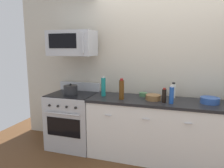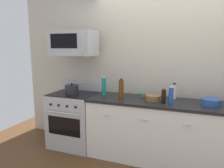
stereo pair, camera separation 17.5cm
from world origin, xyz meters
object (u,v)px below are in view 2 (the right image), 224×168
object	(u,v)px
bowl_green_glaze	(144,95)
bottle_vinegar_white	(174,91)
range_oven	(74,119)
microwave	(74,43)
bottle_sparkling_teal	(104,86)
bowl_wooden_salad	(153,98)
bowl_blue_mixing	(211,101)
bottle_soy_sauce_dark	(164,96)
stockpot	(72,89)
bottle_wine_amber	(121,90)
bottle_soda_blue	(171,96)

from	to	relation	value
bowl_green_glaze	bottle_vinegar_white	bearing A→B (deg)	4.38
range_oven	bowl_green_glaze	distance (m)	1.27
microwave	bottle_sparkling_teal	distance (m)	0.87
microwave	bowl_wooden_salad	distance (m)	1.55
bowl_blue_mixing	bowl_green_glaze	bearing A→B (deg)	170.85
microwave	bowl_green_glaze	bearing A→B (deg)	7.06
range_oven	bowl_blue_mixing	size ratio (longest dim) A/B	4.23
range_oven	bowl_wooden_salad	distance (m)	1.43
bottle_vinegar_white	bottle_soy_sauce_dark	bearing A→B (deg)	-108.52
microwave	bowl_green_glaze	distance (m)	1.41
range_oven	stockpot	distance (m)	0.53
bottle_vinegar_white	bowl_wooden_salad	distance (m)	0.37
bottle_sparkling_teal	bottle_vinegar_white	size ratio (longest dim) A/B	1.34
bottle_wine_amber	bowl_wooden_salad	size ratio (longest dim) A/B	1.40
range_oven	microwave	world-z (taller)	microwave
bowl_green_glaze	bowl_blue_mixing	bearing A→B (deg)	-9.15
bottle_wine_amber	bowl_blue_mixing	xyz separation A→B (m)	(1.23, 0.15, -0.10)
bottle_sparkling_teal	bottle_soda_blue	xyz separation A→B (m)	(1.05, -0.15, -0.03)
range_oven	microwave	size ratio (longest dim) A/B	1.44
bottle_soy_sauce_dark	bowl_green_glaze	xyz separation A→B (m)	(-0.34, 0.30, -0.07)
microwave	bottle_wine_amber	bearing A→B (deg)	-10.12
bottle_soda_blue	bowl_wooden_salad	size ratio (longest dim) A/B	1.13
bowl_green_glaze	bowl_blue_mixing	distance (m)	0.96
range_oven	bowl_green_glaze	xyz separation A→B (m)	(1.16, 0.19, 0.48)
bowl_green_glaze	range_oven	bearing A→B (deg)	-170.77
bottle_vinegar_white	bowl_blue_mixing	bearing A→B (deg)	-20.76
bottle_soda_blue	stockpot	distance (m)	1.60
range_oven	stockpot	bearing A→B (deg)	-90.00
range_oven	bowl_green_glaze	size ratio (longest dim) A/B	8.60
microwave	bottle_sparkling_teal	bearing A→B (deg)	-3.31
bottle_soy_sauce_dark	bowl_green_glaze	distance (m)	0.46
bottle_sparkling_teal	bowl_blue_mixing	world-z (taller)	bottle_sparkling_teal
bottle_wine_amber	bowl_green_glaze	xyz separation A→B (m)	(0.28, 0.30, -0.12)
bottle_wine_amber	bowl_green_glaze	world-z (taller)	bottle_wine_amber
bottle_soda_blue	bottle_vinegar_white	size ratio (longest dim) A/B	1.07
bottle_sparkling_teal	bowl_green_glaze	size ratio (longest dim) A/B	2.56
bottle_soda_blue	bowl_green_glaze	bearing A→B (deg)	143.57
bottle_soy_sauce_dark	bowl_wooden_salad	xyz separation A→B (m)	(-0.16, 0.10, -0.06)
bottle_soy_sauce_dark	range_oven	bearing A→B (deg)	175.70
bowl_wooden_salad	stockpot	xyz separation A→B (m)	(-1.34, -0.04, 0.04)
range_oven	microwave	bearing A→B (deg)	89.71
microwave	bowl_wooden_salad	bearing A→B (deg)	-2.53
bowl_wooden_salad	bowl_blue_mixing	size ratio (longest dim) A/B	0.88
bowl_wooden_salad	bowl_blue_mixing	xyz separation A→B (m)	(0.77, 0.05, 0.00)
bottle_sparkling_teal	bowl_wooden_salad	distance (m)	0.80
bottle_vinegar_white	bottle_sparkling_teal	bearing A→B (deg)	-168.84
microwave	stockpot	xyz separation A→B (m)	(-0.00, -0.10, -0.75)
range_oven	bottle_wine_amber	distance (m)	1.07
range_oven	bottle_soy_sauce_dark	bearing A→B (deg)	-4.30
range_oven	bottle_soy_sauce_dark	distance (m)	1.60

